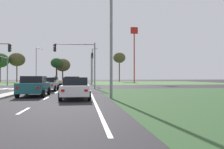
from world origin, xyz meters
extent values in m
plane|color=#282628|center=(0.00, 30.00, 0.00)|extent=(200.00, 200.00, 0.00)
cube|color=#476B38|center=(25.50, 54.50, 0.00)|extent=(35.00, 35.00, 0.01)
cube|color=gray|center=(0.00, 55.00, 0.07)|extent=(1.20, 36.00, 0.14)
cube|color=silver|center=(3.50, 4.93, 0.01)|extent=(0.14, 2.00, 0.01)
cube|color=silver|center=(3.50, 10.93, 0.01)|extent=(0.14, 2.00, 0.01)
cube|color=silver|center=(3.50, 16.93, 0.01)|extent=(0.14, 2.00, 0.01)
cube|color=silver|center=(3.50, 22.93, 0.01)|extent=(0.14, 2.00, 0.01)
cube|color=silver|center=(3.50, 28.93, 0.01)|extent=(0.14, 2.00, 0.01)
cube|color=silver|center=(6.85, 12.00, 0.01)|extent=(0.14, 24.00, 0.01)
cube|color=silver|center=(3.80, 23.00, 0.01)|extent=(6.40, 0.50, 0.01)
cube|color=silver|center=(-4.10, 24.80, 0.01)|extent=(0.70, 2.80, 0.01)
cube|color=silver|center=(-2.95, 24.80, 0.01)|extent=(0.70, 2.80, 0.01)
cube|color=silver|center=(-1.80, 24.80, 0.01)|extent=(0.70, 2.80, 0.01)
cube|color=silver|center=(-0.65, 24.80, 0.01)|extent=(0.70, 2.80, 0.01)
cube|color=navy|center=(5.65, 17.08, 0.64)|extent=(1.75, 4.24, 0.65)
cube|color=black|center=(5.65, 16.93, 1.23)|extent=(1.54, 1.95, 0.52)
cube|color=red|center=(4.98, 14.94, 0.71)|extent=(0.20, 0.04, 0.14)
cube|color=red|center=(6.31, 14.94, 0.71)|extent=(0.20, 0.04, 0.14)
cylinder|color=black|center=(4.77, 18.44, 0.32)|extent=(0.22, 0.64, 0.64)
cylinder|color=black|center=(6.52, 18.44, 0.32)|extent=(0.22, 0.64, 0.64)
cylinder|color=black|center=(4.77, 15.73, 0.32)|extent=(0.22, 0.64, 0.64)
cylinder|color=black|center=(6.52, 15.73, 0.32)|extent=(0.22, 0.64, 0.64)
cube|color=maroon|center=(-1.12, 29.28, 0.70)|extent=(4.18, 1.82, 0.76)
cube|color=black|center=(-0.97, 29.28, 1.34)|extent=(1.92, 1.61, 0.52)
cube|color=red|center=(0.99, 28.58, 0.78)|extent=(0.04, 0.20, 0.14)
cube|color=red|center=(0.99, 29.97, 0.78)|extent=(0.04, 0.20, 0.14)
cylinder|color=black|center=(-2.46, 28.36, 0.32)|extent=(0.64, 0.22, 0.64)
cylinder|color=black|center=(-2.46, 30.19, 0.32)|extent=(0.64, 0.22, 0.64)
cylinder|color=black|center=(0.22, 28.36, 0.32)|extent=(0.64, 0.22, 0.64)
cylinder|color=black|center=(0.22, 30.19, 0.32)|extent=(0.64, 0.22, 0.64)
cube|color=slate|center=(-2.27, 60.99, 0.65)|extent=(1.81, 4.26, 0.67)
cube|color=black|center=(-2.27, 61.14, 1.25)|extent=(1.59, 1.96, 0.52)
cube|color=red|center=(-1.58, 63.15, 0.72)|extent=(0.20, 0.04, 0.14)
cube|color=red|center=(-2.96, 63.15, 0.72)|extent=(0.20, 0.04, 0.14)
cylinder|color=black|center=(-1.36, 59.63, 0.32)|extent=(0.22, 0.64, 0.64)
cylinder|color=black|center=(-3.17, 59.63, 0.32)|extent=(0.22, 0.64, 0.64)
cylinder|color=black|center=(-1.36, 62.36, 0.32)|extent=(0.22, 0.64, 0.64)
cylinder|color=black|center=(-3.17, 62.36, 0.32)|extent=(0.22, 0.64, 0.64)
cube|color=#19565B|center=(2.25, 12.87, 0.70)|extent=(1.84, 4.32, 0.76)
cube|color=black|center=(2.25, 12.72, 1.34)|extent=(1.62, 1.99, 0.52)
cube|color=red|center=(1.55, 10.69, 0.78)|extent=(0.20, 0.04, 0.14)
cube|color=red|center=(2.95, 10.69, 0.78)|extent=(0.20, 0.04, 0.14)
cylinder|color=black|center=(1.33, 14.25, 0.32)|extent=(0.22, 0.64, 0.64)
cylinder|color=black|center=(3.17, 14.25, 0.32)|extent=(0.22, 0.64, 0.64)
cylinder|color=black|center=(1.33, 11.49, 0.32)|extent=(0.22, 0.64, 0.64)
cylinder|color=black|center=(3.17, 11.49, 0.32)|extent=(0.22, 0.64, 0.64)
cube|color=silver|center=(5.63, 10.10, 0.65)|extent=(1.80, 4.30, 0.67)
cube|color=black|center=(5.63, 9.95, 1.25)|extent=(1.59, 1.98, 0.52)
cube|color=red|center=(4.94, 7.93, 0.72)|extent=(0.20, 0.04, 0.14)
cube|color=red|center=(6.31, 7.93, 0.72)|extent=(0.20, 0.04, 0.14)
cylinder|color=black|center=(4.73, 11.48, 0.32)|extent=(0.22, 0.64, 0.64)
cylinder|color=black|center=(6.53, 11.48, 0.32)|extent=(0.22, 0.64, 0.64)
cylinder|color=black|center=(4.73, 8.72, 0.32)|extent=(0.22, 0.64, 0.64)
cylinder|color=black|center=(6.53, 8.72, 0.32)|extent=(0.22, 0.64, 0.64)
cube|color=black|center=(-2.19, 48.85, 0.63)|extent=(1.79, 4.32, 0.62)
cube|color=black|center=(-2.19, 49.00, 1.20)|extent=(1.58, 1.99, 0.52)
cube|color=red|center=(-1.51, 51.03, 0.69)|extent=(0.20, 0.04, 0.14)
cube|color=red|center=(-2.87, 51.03, 0.69)|extent=(0.20, 0.04, 0.14)
cylinder|color=black|center=(-1.30, 47.47, 0.32)|extent=(0.22, 0.64, 0.64)
cylinder|color=black|center=(-3.09, 47.47, 0.32)|extent=(0.22, 0.64, 0.64)
cylinder|color=black|center=(-1.30, 50.23, 0.32)|extent=(0.22, 0.64, 0.64)
cylinder|color=black|center=(-3.09, 50.23, 0.32)|extent=(0.22, 0.64, 0.64)
cube|color=#B7B7BC|center=(2.24, 20.07, 0.63)|extent=(1.72, 4.14, 0.63)
cube|color=black|center=(2.24, 19.92, 1.21)|extent=(1.52, 1.91, 0.52)
cube|color=red|center=(1.58, 17.98, 0.70)|extent=(0.20, 0.04, 0.14)
cube|color=red|center=(2.89, 17.98, 0.70)|extent=(0.20, 0.04, 0.14)
cylinder|color=black|center=(1.37, 21.40, 0.32)|extent=(0.22, 0.64, 0.64)
cylinder|color=black|center=(3.10, 21.40, 0.32)|extent=(0.22, 0.64, 0.64)
cylinder|color=black|center=(1.37, 18.75, 0.32)|extent=(0.22, 0.64, 0.64)
cylinder|color=black|center=(3.10, 18.75, 0.32)|extent=(0.22, 0.64, 0.64)
cube|color=#BCAD8E|center=(4.30, 27.70, 0.71)|extent=(4.48, 1.85, 0.78)
cube|color=black|center=(4.45, 27.70, 1.36)|extent=(2.06, 1.63, 0.52)
cube|color=red|center=(6.56, 27.00, 0.79)|extent=(0.04, 0.20, 0.14)
cube|color=red|center=(6.56, 28.40, 0.79)|extent=(0.04, 0.20, 0.14)
cylinder|color=black|center=(2.87, 26.78, 0.32)|extent=(0.64, 0.22, 0.64)
cylinder|color=black|center=(2.87, 28.63, 0.32)|extent=(0.64, 0.22, 0.64)
cylinder|color=black|center=(5.74, 26.78, 0.32)|extent=(0.64, 0.22, 0.64)
cylinder|color=black|center=(5.74, 28.63, 0.32)|extent=(0.64, 0.22, 0.64)
cylinder|color=gray|center=(7.60, 36.60, 2.99)|extent=(0.18, 0.18, 5.98)
cylinder|color=gray|center=(7.60, 34.29, 5.73)|extent=(0.12, 4.62, 0.12)
cube|color=black|center=(7.60, 31.98, 5.21)|extent=(0.32, 0.26, 0.95)
sphere|color=#360503|center=(7.60, 31.82, 5.51)|extent=(0.20, 0.20, 0.20)
sphere|color=#3A2405|center=(7.60, 31.82, 5.21)|extent=(0.20, 0.20, 0.20)
sphere|color=green|center=(7.60, 31.82, 4.91)|extent=(0.20, 0.20, 0.20)
cylinder|color=gray|center=(-7.60, 36.60, 2.60)|extent=(0.18, 0.18, 5.21)
cylinder|color=gray|center=(-7.60, 34.75, 4.96)|extent=(0.12, 3.70, 0.12)
cube|color=black|center=(-7.60, 32.90, 4.43)|extent=(0.32, 0.26, 0.95)
cylinder|color=gray|center=(7.60, 23.40, 3.03)|extent=(0.18, 0.18, 6.05)
cylinder|color=gray|center=(5.06, 23.40, 5.80)|extent=(5.08, 0.12, 0.12)
cube|color=black|center=(2.52, 23.40, 5.28)|extent=(0.26, 0.32, 0.95)
sphere|color=red|center=(2.36, 23.40, 5.58)|extent=(0.20, 0.20, 0.20)
sphere|color=#3A2405|center=(2.36, 23.40, 5.28)|extent=(0.20, 0.20, 0.20)
sphere|color=black|center=(2.36, 23.40, 4.98)|extent=(0.20, 0.20, 0.20)
cube|color=black|center=(-3.04, 23.40, 5.16)|extent=(0.26, 0.32, 0.95)
sphere|color=#360503|center=(-2.88, 23.40, 5.46)|extent=(0.20, 0.20, 0.20)
sphere|color=#3A2405|center=(-2.88, 23.40, 5.16)|extent=(0.20, 0.20, 0.20)
sphere|color=green|center=(-2.88, 23.40, 4.86)|extent=(0.20, 0.20, 0.20)
cylinder|color=gray|center=(8.12, 10.10, 4.13)|extent=(0.20, 0.20, 8.25)
cylinder|color=gray|center=(8.12, 45.11, 4.03)|extent=(0.20, 0.20, 8.07)
cylinder|color=gray|center=(8.52, 44.17, 7.97)|extent=(0.90, 1.92, 0.10)
ellipsoid|color=#B2B2A8|center=(8.92, 43.23, 7.87)|extent=(0.56, 0.28, 0.20)
cylinder|color=gray|center=(-8.12, 63.33, 5.19)|extent=(0.20, 0.20, 10.37)
cylinder|color=gray|center=(-7.37, 63.75, 10.27)|extent=(1.54, 0.93, 0.10)
ellipsoid|color=#B2B2A8|center=(-6.62, 64.17, 10.17)|extent=(0.56, 0.28, 0.20)
cylinder|color=#4C4C4C|center=(0.12, 43.31, 0.53)|extent=(0.16, 0.16, 0.78)
cylinder|color=#4C4C4C|center=(0.12, 43.31, 1.33)|extent=(0.34, 0.34, 0.82)
sphere|color=tan|center=(0.12, 43.31, 1.85)|extent=(0.23, 0.23, 0.23)
cylinder|color=red|center=(18.58, 47.81, 6.16)|extent=(0.28, 0.28, 12.33)
cube|color=red|center=(18.58, 47.81, 13.13)|extent=(1.80, 0.30, 1.60)
torus|color=yellow|center=(18.18, 47.98, 13.13)|extent=(0.96, 0.16, 0.96)
torus|color=yellow|center=(18.98, 47.98, 13.13)|extent=(0.96, 0.16, 0.96)
cylinder|color=#423323|center=(-18.27, 62.92, 2.57)|extent=(0.30, 0.30, 5.13)
ellipsoid|color=#285123|center=(-18.27, 62.92, 6.51)|extent=(5.01, 5.01, 4.26)
cylinder|color=#423323|center=(-14.46, 65.99, 2.84)|extent=(0.32, 0.32, 5.68)
ellipsoid|color=#4C4728|center=(-14.46, 65.99, 7.03)|extent=(4.92, 4.92, 4.18)
cylinder|color=#423323|center=(-2.03, 62.94, 2.44)|extent=(0.45, 0.45, 4.87)
ellipsoid|color=#1E421E|center=(-2.03, 62.94, 5.85)|extent=(3.55, 3.55, 3.02)
cylinder|color=#423323|center=(-0.49, 65.73, 2.04)|extent=(0.39, 0.39, 4.07)
ellipsoid|color=#4C4728|center=(-0.49, 65.73, 5.40)|extent=(4.82, 4.82, 4.09)
cylinder|color=#423323|center=(17.83, 66.18, 3.43)|extent=(0.34, 0.34, 6.86)
ellipsoid|color=#4C4728|center=(17.83, 66.18, 7.98)|extent=(4.05, 4.05, 3.44)
camera|label=1|loc=(6.18, -5.39, 1.52)|focal=35.25mm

